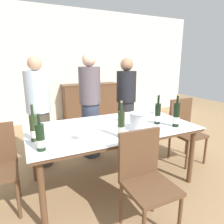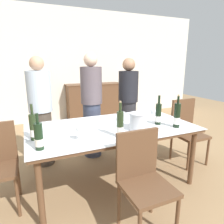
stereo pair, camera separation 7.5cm
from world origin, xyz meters
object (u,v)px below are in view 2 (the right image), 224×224
Objects in this scene: wine_glass_0 at (123,114)px; person_host at (41,113)px; wine_glass_1 at (80,130)px; wine_bottle_4 at (33,128)px; person_guest_right at (128,105)px; chair_right_end at (186,127)px; person_guest_left at (92,106)px; dining_table at (112,131)px; wine_glass_3 at (139,111)px; wine_bottle_3 at (39,137)px; wine_bottle_2 at (120,125)px; wine_glass_2 at (153,112)px; chair_near_front at (143,175)px; ice_bucket at (138,121)px; wine_bottle_1 at (177,116)px; sideboard_cabinet at (95,101)px; wine_bottle_0 at (158,115)px.

person_host reaches higher than wine_glass_0.
wine_bottle_4 is at bearing 153.73° from wine_glass_1.
person_guest_right reaches higher than wine_glass_0.
person_guest_left is at bearing 149.85° from chair_right_end.
dining_table is 14.64× the size of wine_glass_0.
wine_glass_0 is 0.08× the size of person_host.
wine_bottle_4 is 2.55× the size of wine_glass_3.
wine_bottle_3 reaches higher than wine_glass_1.
wine_bottle_2 is 2.40× the size of wine_glass_1.
wine_glass_0 is at bearing -175.54° from wine_glass_3.
chair_near_front reaches higher than wine_glass_2.
person_guest_left is at bearing -177.58° from person_guest_right.
wine_bottle_1 is (0.47, -0.10, 0.03)m from ice_bucket.
person_guest_left reaches higher than wine_bottle_1.
person_host reaches higher than chair_right_end.
person_guest_right is (0.45, 0.71, -0.05)m from wine_glass_0.
wine_bottle_2 is 0.58m from wine_glass_0.
wine_glass_0 is at bearing -100.91° from sideboard_cabinet.
wine_bottle_2 is (-0.76, -0.02, -0.01)m from wine_bottle_1.
wine_bottle_4 is 1.52m from wine_glass_2.
wine_bottle_1 is 0.24× the size of person_guest_left.
person_guest_right is at bearing 67.54° from ice_bucket.
ice_bucket is (0.22, -0.24, 0.17)m from dining_table.
wine_bottle_2 is (-0.06, -0.35, 0.19)m from dining_table.
wine_glass_2 is (1.52, 0.13, -0.02)m from wine_bottle_4.
person_host is (-1.38, 0.79, -0.06)m from wine_glass_2.
chair_near_front is (-0.03, -0.77, -0.16)m from dining_table.
wine_glass_1 is at bearing -148.60° from dining_table.
person_guest_right is (-0.07, -2.03, 0.31)m from sideboard_cabinet.
wine_glass_3 reaches higher than dining_table.
sideboard_cabinet is 3.89× the size of wine_bottle_2.
wine_bottle_2 is 2.49× the size of wine_glass_2.
wine_glass_2 is (0.69, 0.41, -0.02)m from wine_bottle_2.
wine_bottle_3 is 0.98m from chair_near_front.
wine_bottle_1 is at bearing 1.74° from wine_bottle_2.
wine_glass_3 is at bearing 142.78° from wine_glass_2.
person_host reaches higher than wine_bottle_0.
chair_near_front is 0.56× the size of person_guest_left.
chair_right_end reaches higher than ice_bucket.
chair_right_end is (2.13, 0.43, -0.33)m from wine_bottle_3.
dining_table is 1.14m from person_host.
wine_bottle_1 reaches higher than dining_table.
person_guest_left is at bearing 53.49° from wine_bottle_3.
wine_glass_1 is at bearing -75.86° from person_host.
sideboard_cabinet is at bearing 77.95° from chair_near_front.
wine_glass_1 is at bearing 8.11° from wine_bottle_3.
wine_bottle_1 is 1.03× the size of wine_bottle_2.
person_guest_left reaches higher than sideboard_cabinet.
ice_bucket is 0.57× the size of wine_bottle_0.
ice_bucket is 0.31m from wine_bottle_2.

